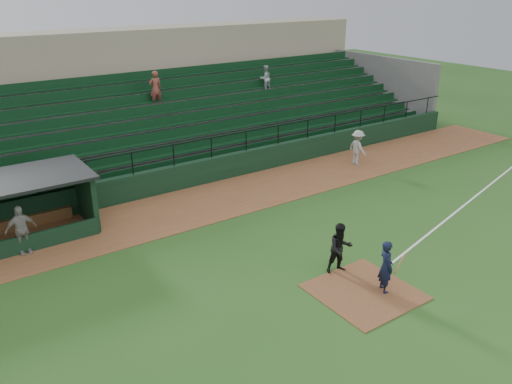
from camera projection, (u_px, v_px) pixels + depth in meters
ground at (342, 278)px, 17.02m from camera, size 90.00×90.00×0.00m
warning_track at (218, 200)px, 23.10m from camera, size 40.00×4.00×0.03m
home_plate_dirt at (364, 292)px, 16.25m from camera, size 3.00×3.00×0.03m
foul_line at (459, 209)px, 22.14m from camera, size 17.49×4.44×0.01m
stadium_structure at (139, 113)px, 28.67m from camera, size 38.00×13.08×6.40m
batter_at_plate at (386, 267)px, 16.00m from camera, size 1.11×0.75×1.76m
umpire at (340, 248)px, 17.09m from camera, size 1.02×0.89×1.77m
runner at (358, 148)px, 27.19m from camera, size 0.77×1.25×1.87m
dugout_player_a at (21, 230)px, 18.20m from camera, size 1.10×0.50×1.83m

